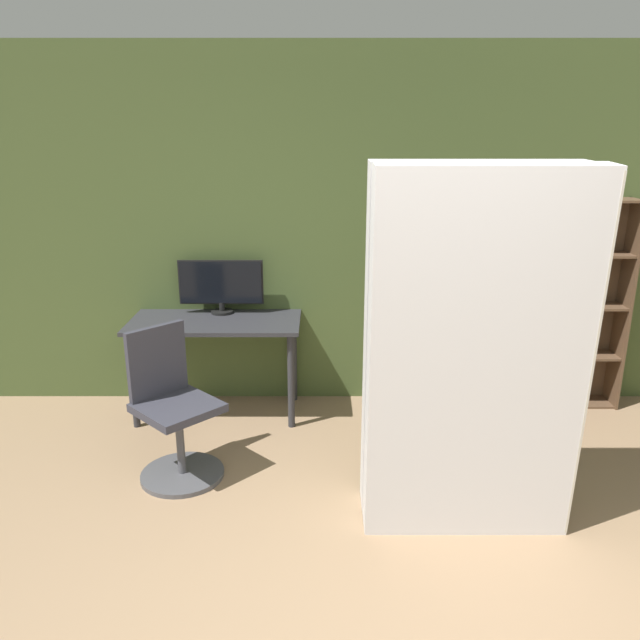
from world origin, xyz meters
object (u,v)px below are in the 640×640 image
mattress_far (466,346)px  bookshelf (555,309)px  mattress_near (477,363)px  monitor (220,284)px  office_chair (173,418)px

mattress_far → bookshelf: bearing=54.5°
bookshelf → mattress_near: mattress_near is taller
monitor → bookshelf: (2.56, 0.00, -0.20)m
monitor → office_chair: 1.24m
bookshelf → mattress_near: 1.98m
office_chair → mattress_far: (1.70, -0.34, 0.59)m
office_chair → mattress_near: size_ratio=0.48×
monitor → mattress_near: mattress_near is taller
office_chair → monitor: bearing=81.9°
mattress_near → bookshelf: bearing=58.7°
office_chair → bookshelf: 2.95m
office_chair → mattress_near: 1.89m
mattress_far → monitor: bearing=137.3°
office_chair → mattress_far: 1.83m
office_chair → mattress_near: (1.70, -0.59, 0.59)m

